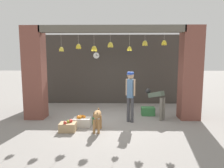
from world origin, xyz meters
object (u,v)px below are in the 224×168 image
dog (97,116)px  water_bottle (93,121)px  worker_stooping (157,100)px  produce_box_green (148,111)px  shopkeeper (130,92)px  fruit_crate_apples (68,127)px  fruit_crate_oranges (82,122)px  wall_clock (96,56)px

dog → water_bottle: dog is taller
worker_stooping → produce_box_green: (-0.25, 0.46, -0.56)m
shopkeeper → produce_box_green: shopkeeper is taller
dog → shopkeeper: (1.06, 0.94, 0.57)m
dog → worker_stooping: size_ratio=0.76×
fruit_crate_apples → produce_box_green: bearing=33.5°
worker_stooping → water_bottle: 2.44m
fruit_crate_oranges → produce_box_green: fruit_crate_oranges is taller
worker_stooping → wall_clock: (-2.45, 2.51, 1.63)m
fruit_crate_oranges → wall_clock: wall_clock is taller
dog → shopkeeper: size_ratio=0.47×
shopkeeper → fruit_crate_oranges: shopkeeper is taller
fruit_crate_oranges → water_bottle: bearing=25.5°
fruit_crate_oranges → water_bottle: size_ratio=1.96×
fruit_crate_apples → water_bottle: (0.70, 0.64, -0.01)m
shopkeeper → dog: bearing=64.7°
dog → fruit_crate_apples: (-0.89, -0.01, -0.32)m
produce_box_green → fruit_crate_oranges: bearing=-150.8°
shopkeeper → wall_clock: 3.49m
fruit_crate_oranges → shopkeeper: bearing=16.3°
fruit_crate_apples → water_bottle: 0.95m
dog → wall_clock: 4.29m
shopkeeper → produce_box_green: size_ratio=3.41×
worker_stooping → wall_clock: wall_clock is taller
wall_clock → dog: bearing=-84.4°
shopkeeper → fruit_crate_apples: size_ratio=3.57×
shopkeeper → water_bottle: size_ratio=6.15×
dog → fruit_crate_oranges: bearing=-126.7°
fruit_crate_apples → wall_clock: 4.46m
dog → wall_clock: (-0.38, 3.84, 1.87)m
worker_stooping → fruit_crate_apples: size_ratio=2.20×
dog → produce_box_green: 2.57m
worker_stooping → fruit_crate_oranges: (-2.62, -0.87, -0.56)m
wall_clock → produce_box_green: bearing=-43.1°
wall_clock → worker_stooping: bearing=-45.7°
dog → produce_box_green: (1.82, 1.79, -0.31)m
dog → water_bottle: size_ratio=2.90×
wall_clock → water_bottle: bearing=-86.7°
wall_clock → shopkeeper: bearing=-63.6°
water_bottle → wall_clock: 3.90m
fruit_crate_apples → water_bottle: bearing=42.7°
fruit_crate_oranges → dog: bearing=-40.5°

